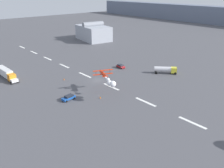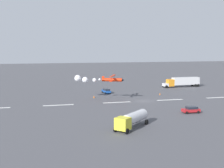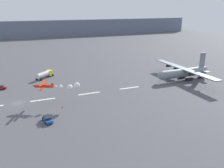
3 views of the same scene
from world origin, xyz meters
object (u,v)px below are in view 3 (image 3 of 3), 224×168
Objects in this scene: stunt_biplane_red at (62,86)px; airport_staff_sedan at (0,87)px; fuel_tanker_truck at (45,74)px; cargo_transport_plane at (182,72)px; traffic_cone_far at (63,106)px; followme_car_yellow at (47,119)px.

stunt_biplane_red is 3.33× the size of airport_staff_sedan.
fuel_tanker_truck is at bearing 26.91° from airport_staff_sedan.
traffic_cone_far is (-52.54, -9.88, -2.88)m from cargo_transport_plane.
airport_staff_sedan is (-12.29, 34.07, -0.00)m from followme_car_yellow.
cargo_transport_plane reaches higher than airport_staff_sedan.
stunt_biplane_red is 18.42× the size of traffic_cone_far.
followme_car_yellow is (-5.18, -42.94, -0.93)m from fuel_tanker_truck.
stunt_biplane_red reaches higher than followme_car_yellow.
fuel_tanker_truck reaches higher than traffic_cone_far.
followme_car_yellow is 9.95m from traffic_cone_far.
stunt_biplane_red is at bearing -51.25° from airport_staff_sedan.
traffic_cone_far is at bearing -89.04° from fuel_tanker_truck.
airport_staff_sedan is at bearing -153.09° from fuel_tanker_truck.
stunt_biplane_red is (-51.84, -7.27, 2.74)m from cargo_transport_plane.
stunt_biplane_red is at bearing -87.73° from fuel_tanker_truck.
cargo_transport_plane reaches higher than stunt_biplane_red.
traffic_cone_far is at bearing -55.19° from airport_staff_sedan.
stunt_biplane_red is at bearing 75.09° from traffic_cone_far.
stunt_biplane_red reaches higher than traffic_cone_far.
cargo_transport_plane reaches higher than traffic_cone_far.
cargo_transport_plane reaches higher than fuel_tanker_truck.
cargo_transport_plane is 58.71m from fuel_tanker_truck.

